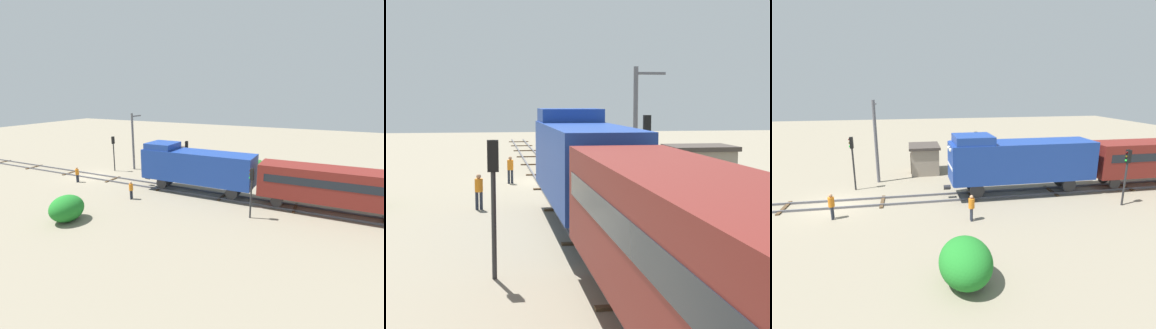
# 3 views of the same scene
# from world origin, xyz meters

# --- Properties ---
(ground_plane) EXTENTS (118.88, 118.88, 0.00)m
(ground_plane) POSITION_xyz_m (0.00, 0.00, 0.00)
(ground_plane) COLOR gray
(railway_track) EXTENTS (2.40, 79.25, 0.16)m
(railway_track) POSITION_xyz_m (0.00, 0.00, 0.07)
(railway_track) COLOR #595960
(railway_track) RESTS_ON ground
(locomotive) EXTENTS (2.90, 11.60, 4.60)m
(locomotive) POSITION_xyz_m (0.00, 13.69, 2.77)
(locomotive) COLOR navy
(locomotive) RESTS_ON railway_track
(traffic_signal_near) EXTENTS (0.32, 0.34, 4.37)m
(traffic_signal_near) POSITION_xyz_m (-3.20, 0.93, 3.03)
(traffic_signal_near) COLOR #262628
(traffic_signal_near) RESTS_ON ground
(traffic_signal_mid) EXTENTS (0.32, 0.34, 4.48)m
(traffic_signal_mid) POSITION_xyz_m (-3.40, 11.00, 3.10)
(traffic_signal_mid) COLOR #262628
(traffic_signal_mid) RESTS_ON ground
(traffic_signal_far) EXTENTS (0.32, 0.34, 4.02)m
(traffic_signal_far) POSITION_xyz_m (3.60, 20.14, 2.80)
(traffic_signal_far) COLOR #262628
(traffic_signal_far) RESTS_ON ground
(worker_near_track) EXTENTS (0.38, 0.38, 1.70)m
(worker_near_track) POSITION_xyz_m (2.40, 0.44, 1.00)
(worker_near_track) COLOR #262B38
(worker_near_track) RESTS_ON ground
(worker_by_signal) EXTENTS (0.38, 0.38, 1.70)m
(worker_by_signal) POSITION_xyz_m (4.20, 9.08, 1.00)
(worker_by_signal) COLOR #262B38
(worker_by_signal) RESTS_ON ground
(catenary_mast) EXTENTS (1.94, 0.28, 7.14)m
(catenary_mast) POSITION_xyz_m (-5.07, 2.60, 3.81)
(catenary_mast) COLOR #595960
(catenary_mast) RESTS_ON ground
(relay_hut) EXTENTS (3.50, 2.90, 2.74)m
(relay_hut) POSITION_xyz_m (-7.50, 6.78, 1.39)
(relay_hut) COLOR gray
(relay_hut) RESTS_ON ground
(bush_near) EXTENTS (2.79, 2.28, 2.03)m
(bush_near) POSITION_xyz_m (10.26, 7.58, 1.02)
(bush_near) COLOR #1F7626
(bush_near) RESTS_ON ground
(bush_mid) EXTENTS (2.65, 2.17, 1.93)m
(bush_mid) POSITION_xyz_m (-8.79, 17.59, 0.96)
(bush_mid) COLOR #296F26
(bush_mid) RESTS_ON ground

